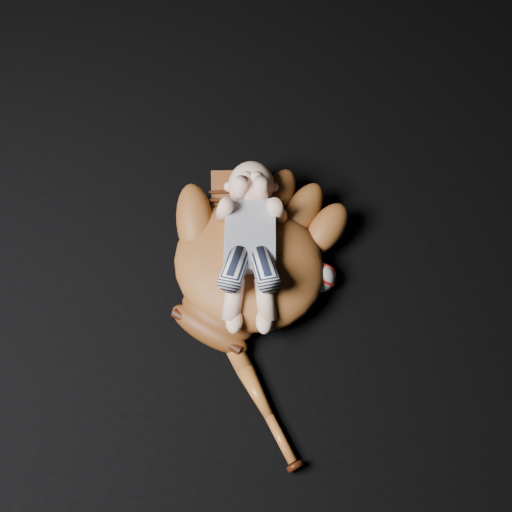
% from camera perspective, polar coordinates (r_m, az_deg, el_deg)
% --- Properties ---
extents(baseball_glove, '(0.51, 0.55, 0.14)m').
position_cam_1_polar(baseball_glove, '(1.35, -0.63, -0.44)').
color(baseball_glove, brown).
rests_on(baseball_glove, ground).
extents(newborn_baby, '(0.26, 0.40, 0.15)m').
position_cam_1_polar(newborn_baby, '(1.30, -0.53, 0.82)').
color(newborn_baby, beige).
rests_on(newborn_baby, baseball_glove).
extents(baseball_bat, '(0.29, 0.32, 0.04)m').
position_cam_1_polar(baseball_bat, '(1.31, -0.53, -10.94)').
color(baseball_bat, '#A75620').
rests_on(baseball_bat, ground).
extents(baseball, '(0.07, 0.07, 0.07)m').
position_cam_1_polar(baseball, '(1.38, 5.71, -1.91)').
color(baseball, white).
rests_on(baseball, ground).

